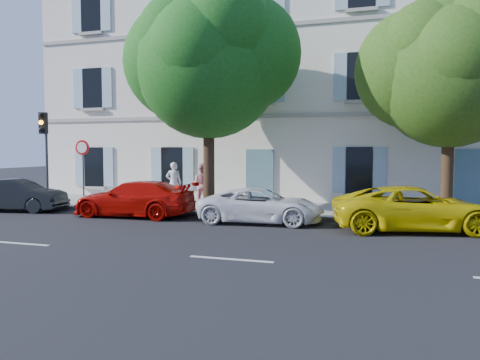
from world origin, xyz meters
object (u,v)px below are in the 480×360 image
(traffic_light, at_px, (44,138))
(pedestrian_b, at_px, (202,185))
(tree_left, at_px, (208,67))
(car_yellow_supercar, at_px, (415,209))
(pedestrian_a, at_px, (174,183))
(car_white_coupe, at_px, (261,205))
(tree_right, at_px, (450,75))
(road_sign, at_px, (83,158))
(car_dark_sedan, at_px, (17,195))
(car_red_coupe, at_px, (134,199))

(traffic_light, distance_m, pedestrian_b, 7.24)
(traffic_light, bearing_deg, tree_left, 0.80)
(car_yellow_supercar, relative_size, pedestrian_b, 2.79)
(tree_left, bearing_deg, pedestrian_a, 148.81)
(car_white_coupe, xyz_separation_m, tree_right, (6.03, 2.07, 4.40))
(car_white_coupe, xyz_separation_m, pedestrian_b, (-3.22, 2.66, 0.44))
(tree_left, bearing_deg, car_white_coupe, -32.73)
(car_yellow_supercar, xyz_separation_m, pedestrian_a, (-9.54, 2.99, 0.36))
(traffic_light, distance_m, road_sign, 2.08)
(car_yellow_supercar, relative_size, tree_left, 0.58)
(car_dark_sedan, bearing_deg, road_sign, -60.06)
(car_yellow_supercar, bearing_deg, car_dark_sedan, 77.16)
(car_dark_sedan, relative_size, tree_left, 0.46)
(tree_right, distance_m, road_sign, 14.54)
(tree_left, relative_size, road_sign, 3.12)
(tree_left, height_order, traffic_light, tree_left)
(car_dark_sedan, bearing_deg, traffic_light, -13.03)
(car_yellow_supercar, bearing_deg, traffic_light, 71.05)
(tree_right, height_order, road_sign, tree_right)
(car_dark_sedan, xyz_separation_m, pedestrian_a, (5.54, 2.99, 0.41))
(traffic_light, bearing_deg, car_yellow_supercar, -6.09)
(car_white_coupe, bearing_deg, traffic_light, 77.61)
(car_white_coupe, distance_m, pedestrian_b, 4.20)
(car_white_coupe, height_order, tree_left, tree_left)
(car_yellow_supercar, xyz_separation_m, tree_left, (-7.43, 1.71, 4.95))
(tree_right, xyz_separation_m, pedestrian_b, (-9.25, 0.59, -3.95))
(tree_left, bearing_deg, pedestrian_b, 123.92)
(road_sign, height_order, pedestrian_b, road_sign)
(car_red_coupe, distance_m, pedestrian_a, 2.93)
(car_red_coupe, xyz_separation_m, pedestrian_a, (0.23, 2.90, 0.39))
(car_red_coupe, height_order, traffic_light, traffic_light)
(car_white_coupe, height_order, pedestrian_b, pedestrian_b)
(traffic_light, bearing_deg, pedestrian_a, 14.26)
(road_sign, relative_size, pedestrian_a, 1.52)
(car_yellow_supercar, xyz_separation_m, tree_right, (1.12, 2.16, 4.30))
(traffic_light, xyz_separation_m, road_sign, (1.89, 0.05, -0.87))
(car_white_coupe, height_order, pedestrian_a, pedestrian_a)
(car_red_coupe, distance_m, tree_left, 5.73)
(road_sign, bearing_deg, car_yellow_supercar, -7.17)
(traffic_light, xyz_separation_m, pedestrian_a, (5.46, 1.39, -1.94))
(car_red_coupe, distance_m, road_sign, 3.97)
(road_sign, bearing_deg, tree_left, 0.58)
(tree_right, xyz_separation_m, traffic_light, (-16.13, -0.56, -1.99))
(pedestrian_b, bearing_deg, traffic_light, 16.13)
(car_white_coupe, bearing_deg, car_red_coupe, 86.09)
(tree_left, xyz_separation_m, pedestrian_b, (-0.70, 1.04, -4.61))
(car_dark_sedan, xyz_separation_m, car_red_coupe, (5.31, 0.10, 0.02))
(car_yellow_supercar, relative_size, traffic_light, 1.26)
(traffic_light, relative_size, pedestrian_b, 2.22)
(car_yellow_supercar, relative_size, road_sign, 1.81)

